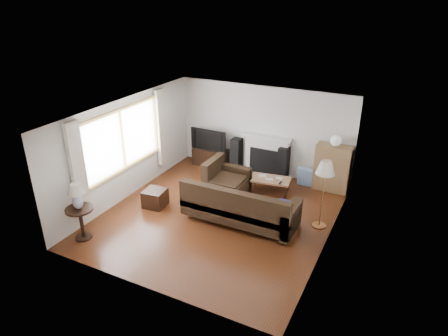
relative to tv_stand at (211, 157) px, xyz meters
The scene contains 17 objects.
room 3.09m from the tv_stand, 58.26° to the right, with size 5.10×5.60×2.54m.
window 3.12m from the tv_stand, 108.70° to the right, with size 0.12×2.74×1.54m, color olive.
curtain_near 4.45m from the tv_stand, 101.55° to the right, with size 0.10×0.35×2.10m, color beige.
curtain_far 1.85m from the tv_stand, 126.34° to the right, with size 0.10×0.35×2.10m, color beige.
fireplace 1.73m from the tv_stand, ahead, with size 1.40×0.26×1.15m, color white.
tv_stand is the anchor object (origin of this frame).
television 0.57m from the tv_stand, ahead, with size 1.10×0.14×0.63m, color black.
speaker_left 0.85m from the tv_stand, ahead, with size 0.26×0.32×0.95m, color black.
speaker_right 2.25m from the tv_stand, ahead, with size 0.26×0.31×0.92m, color black.
bookshelf 3.58m from the tv_stand, ahead, with size 0.89×0.42×1.23m, color olive.
globe_lamp 3.73m from the tv_stand, ahead, with size 0.28×0.28×0.28m, color white.
sectional_sofa 3.27m from the tv_stand, 49.97° to the right, with size 2.78×2.03×0.90m, color black.
coffee_table 2.36m from the tv_stand, 21.33° to the right, with size 1.02×0.55×0.40m, color #A6744F.
footstool 2.76m from the tv_stand, 90.90° to the right, with size 0.50×0.50×0.42m, color black.
floor_lamp 4.24m from the tv_stand, 26.54° to the right, with size 0.41×0.41×1.58m, color #A86E3A.
side_table 4.61m from the tv_stand, 97.61° to the right, with size 0.58×0.58×0.72m, color black.
table_lamp 4.67m from the tv_stand, 97.61° to the right, with size 0.34×0.34×0.56m, color silver.
Camera 1 is at (3.70, -7.11, 4.88)m, focal length 32.00 mm.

